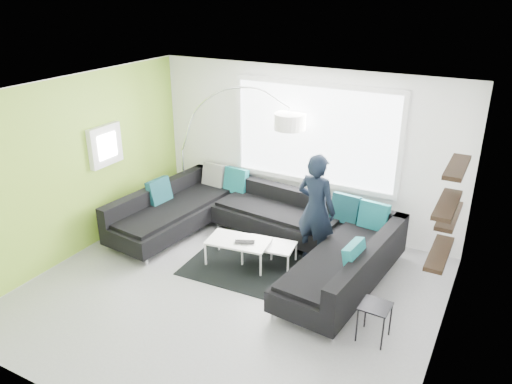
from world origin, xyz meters
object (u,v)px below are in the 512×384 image
Objects in this scene: sectional_sofa at (251,233)px; side_table at (374,322)px; person at (316,209)px; laptop at (244,244)px; coffee_table at (254,252)px; arc_lamp at (182,150)px.

sectional_sofa is 2.54m from side_table.
person reaches higher than sectional_sofa.
person reaches higher than laptop.
sectional_sofa is 3.61× the size of coffee_table.
sectional_sofa is at bearing 121.66° from coffee_table.
sectional_sofa is 0.39m from laptop.
person is at bearing 26.32° from coffee_table.
arc_lamp is 1.40× the size of person.
coffee_table is 0.69× the size of person.
laptop is at bearing 49.30° from person.
sectional_sofa is 0.33m from coffee_table.
arc_lamp is at bearing 155.32° from side_table.
person reaches higher than coffee_table.
arc_lamp is (-1.89, 0.85, 0.83)m from sectional_sofa.
coffee_table is at bearing 44.47° from laptop.
coffee_table is 2.53m from arc_lamp.
sectional_sofa reaches higher than side_table.
arc_lamp is 5.09× the size of side_table.
coffee_table is at bearing -34.15° from arc_lamp.
arc_lamp is 6.93× the size of laptop.
laptop reaches higher than coffee_table.
coffee_table is at bearing 157.79° from side_table.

